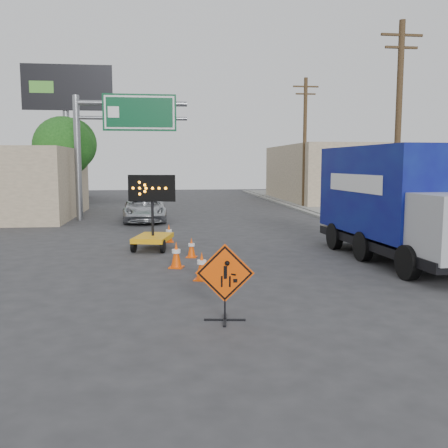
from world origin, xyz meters
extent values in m
plane|color=#2D2D30|center=(0.00, 0.00, 0.00)|extent=(100.00, 100.00, 0.00)
cube|color=gray|center=(7.20, 15.00, 0.06)|extent=(0.40, 60.00, 0.12)
cube|color=gray|center=(9.50, 15.00, 0.07)|extent=(4.00, 60.00, 0.15)
cube|color=gray|center=(-15.00, 34.00, 2.20)|extent=(12.00, 10.00, 4.40)
cube|color=#C9B491|center=(13.00, 30.00, 2.30)|extent=(10.00, 14.00, 4.60)
cylinder|color=slate|center=(-6.50, 18.00, 3.40)|extent=(0.36, 0.36, 6.80)
cylinder|color=slate|center=(-3.50, 18.00, 6.40)|extent=(6.00, 0.28, 0.28)
cylinder|color=slate|center=(-3.50, 18.00, 5.60)|extent=(6.00, 0.20, 0.20)
cube|color=#054120|center=(-3.10, 17.88, 5.90)|extent=(4.00, 0.10, 2.00)
cube|color=silver|center=(-3.10, 17.81, 5.90)|extent=(3.80, 0.01, 1.80)
cylinder|color=slate|center=(-8.50, 26.00, 4.50)|extent=(0.44, 0.44, 9.00)
cube|color=silver|center=(-8.30, 25.85, 8.30)|extent=(6.00, 0.25, 3.00)
cube|color=black|center=(-8.30, 25.70, 8.30)|extent=(6.10, 0.04, 3.10)
cylinder|color=#4D3621|center=(8.00, 10.00, 4.50)|extent=(0.26, 0.26, 9.00)
cube|color=#4D3621|center=(8.00, 10.00, 8.40)|extent=(1.80, 0.10, 0.10)
cube|color=#4D3621|center=(8.00, 10.00, 7.90)|extent=(1.40, 0.10, 0.10)
cylinder|color=#4D3621|center=(8.00, 24.00, 4.50)|extent=(0.26, 0.26, 9.00)
cube|color=#4D3621|center=(8.00, 24.00, 8.40)|extent=(1.80, 0.10, 0.10)
cube|color=#4D3621|center=(8.00, 24.00, 7.90)|extent=(1.40, 0.10, 0.10)
cylinder|color=#4D3621|center=(-8.00, 22.00, 1.62)|extent=(0.28, 0.28, 3.25)
sphere|color=#154614|center=(-8.00, 22.00, 4.18)|extent=(3.71, 3.71, 3.71)
cylinder|color=#4D3621|center=(-9.00, 30.00, 1.79)|extent=(0.28, 0.28, 3.58)
sphere|color=#154614|center=(-9.00, 30.00, 4.61)|extent=(4.10, 4.10, 4.10)
cube|color=black|center=(-0.70, -0.71, 0.02)|extent=(0.83, 0.17, 0.04)
cube|color=black|center=(-0.70, -0.71, 0.02)|extent=(0.17, 0.83, 0.04)
cylinder|color=black|center=(-0.70, -0.71, 0.32)|extent=(0.03, 0.03, 0.65)
cube|color=#EF4A05|center=(-0.70, -0.71, 0.97)|extent=(1.17, 0.18, 1.18)
cube|color=black|center=(-0.70, -0.71, 0.97)|extent=(1.09, 0.15, 1.10)
cube|color=#ECA10D|center=(-2.29, 7.86, 0.43)|extent=(1.56, 2.12, 0.17)
cylinder|color=black|center=(-2.29, 7.86, 1.53)|extent=(0.10, 0.10, 2.10)
cube|color=black|center=(-2.29, 7.86, 2.24)|extent=(1.69, 0.49, 0.96)
imported|color=#B4B6BB|center=(-2.89, 16.97, 0.67)|extent=(2.39, 4.89, 1.34)
cube|color=black|center=(5.57, 4.71, 0.57)|extent=(2.74, 7.78, 0.29)
cube|color=#090860|center=(5.57, 5.47, 2.25)|extent=(2.73, 6.06, 2.87)
cube|color=#EF4A05|center=(-0.89, 2.84, 0.02)|extent=(0.50, 0.50, 0.03)
cone|color=#EF4A05|center=(-0.89, 2.84, 0.40)|extent=(0.31, 0.31, 0.74)
cylinder|color=silver|center=(-0.89, 2.84, 0.49)|extent=(0.25, 0.25, 0.11)
cube|color=#EF4A05|center=(-1.53, 4.53, 0.02)|extent=(0.50, 0.50, 0.03)
cone|color=#EF4A05|center=(-1.53, 4.53, 0.42)|extent=(0.32, 0.32, 0.77)
cylinder|color=silver|center=(-1.53, 4.53, 0.51)|extent=(0.26, 0.26, 0.11)
cube|color=#EF4A05|center=(-0.98, 6.15, 0.01)|extent=(0.41, 0.41, 0.03)
cone|color=#EF4A05|center=(-0.98, 6.15, 0.35)|extent=(0.26, 0.26, 0.64)
cylinder|color=silver|center=(-0.98, 6.15, 0.43)|extent=(0.22, 0.22, 0.09)
cube|color=#EF4A05|center=(-1.68, 9.52, 0.02)|extent=(0.37, 0.37, 0.03)
cone|color=#EF4A05|center=(-1.68, 9.52, 0.38)|extent=(0.28, 0.28, 0.69)
cylinder|color=silver|center=(-1.68, 9.52, 0.46)|extent=(0.23, 0.23, 0.10)
camera|label=1|loc=(-1.90, -10.31, 3.12)|focal=40.00mm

